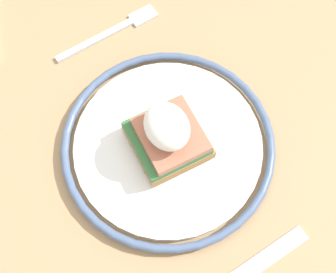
% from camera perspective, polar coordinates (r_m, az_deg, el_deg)
% --- Properties ---
extents(ground_plane, '(6.00, 6.00, 0.00)m').
position_cam_1_polar(ground_plane, '(1.33, 0.17, -12.20)').
color(ground_plane, '#B2ADA3').
extents(dining_table, '(0.89, 0.66, 0.77)m').
position_cam_1_polar(dining_table, '(0.72, 0.30, -3.29)').
color(dining_table, tan).
rests_on(dining_table, ground_plane).
extents(plate, '(0.26, 0.26, 0.02)m').
position_cam_1_polar(plate, '(0.57, 0.00, -1.06)').
color(plate, white).
rests_on(plate, dining_table).
extents(sandwich, '(0.08, 0.08, 0.07)m').
position_cam_1_polar(sandwich, '(0.53, -0.02, 0.21)').
color(sandwich, '#9E703D').
rests_on(sandwich, plate).
extents(fork, '(0.03, 0.15, 0.00)m').
position_cam_1_polar(fork, '(0.66, -6.83, 12.59)').
color(fork, silver).
rests_on(fork, dining_table).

